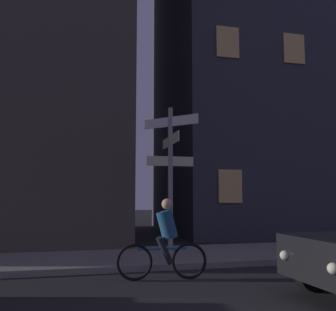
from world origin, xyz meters
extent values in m
cube|color=gray|center=(0.00, 7.38, 0.07)|extent=(40.00, 2.98, 0.14)
cylinder|color=gray|center=(-0.72, 6.51, 2.00)|extent=(0.12, 0.12, 3.72)
cube|color=white|center=(-0.72, 6.51, 3.51)|extent=(1.12, 1.12, 0.24)
cube|color=beige|center=(-0.72, 6.51, 3.03)|extent=(0.03, 1.63, 0.24)
cube|color=beige|center=(-0.72, 6.51, 2.51)|extent=(1.17, 0.03, 0.24)
cylinder|color=black|center=(1.16, 3.60, 0.32)|extent=(0.65, 0.25, 0.64)
sphere|color=#F9EFCC|center=(0.50, 2.14, 0.69)|extent=(0.16, 0.16, 0.16)
sphere|color=#F9EFCC|center=(0.45, 3.29, 0.69)|extent=(0.16, 0.16, 0.16)
torus|color=black|center=(-1.80, 5.08, 0.36)|extent=(0.72, 0.13, 0.72)
torus|color=black|center=(-0.70, 4.98, 0.36)|extent=(0.72, 0.13, 0.72)
cylinder|color=#1959A5|center=(-1.25, 5.03, 0.61)|extent=(1.00, 0.14, 0.04)
cylinder|color=navy|center=(-1.15, 5.02, 1.08)|extent=(0.48, 0.36, 0.61)
sphere|color=tan|center=(-1.15, 5.02, 1.50)|extent=(0.22, 0.22, 0.22)
cylinder|color=black|center=(-1.21, 4.94, 0.58)|extent=(0.35, 0.15, 0.55)
cylinder|color=black|center=(-1.19, 5.12, 0.58)|extent=(0.35, 0.15, 0.55)
cube|color=#383842|center=(5.19, 14.19, 9.64)|extent=(8.38, 7.86, 19.29)
cube|color=#F2C672|center=(2.40, 10.23, 2.00)|extent=(0.90, 0.06, 1.20)
cube|color=#F2C672|center=(2.40, 10.23, 7.43)|extent=(0.90, 0.06, 1.20)
cube|color=#F2C672|center=(5.19, 10.23, 7.43)|extent=(0.90, 0.06, 1.20)
camera|label=1|loc=(-2.85, -2.38, 1.68)|focal=39.73mm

